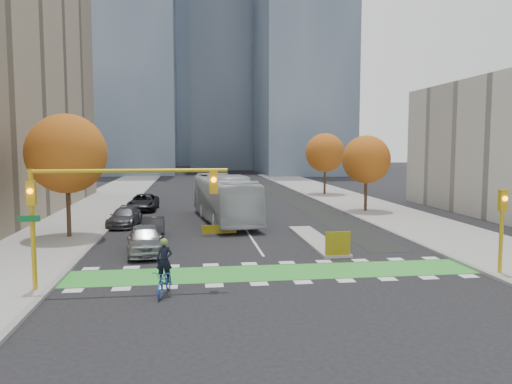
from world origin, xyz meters
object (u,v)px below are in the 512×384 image
object	(u,v)px
tree_east_far	(325,153)
tree_east_near	(366,160)
bus	(225,198)
parked_car_b	(153,228)
cyclist	(165,276)
parked_car_c	(125,217)
traffic_signal_west	(96,196)
traffic_signal_east	(502,219)
tree_west	(67,154)
hazard_board	(338,243)
parked_car_d	(144,202)
parked_car_a	(145,240)

from	to	relation	value
tree_east_far	tree_east_near	bearing A→B (deg)	-91.79
bus	parked_car_b	world-z (taller)	bus
cyclist	parked_car_c	xyz separation A→B (m)	(-3.91, 18.22, -0.08)
tree_east_near	traffic_signal_west	world-z (taller)	tree_east_near
traffic_signal_east	parked_car_b	size ratio (longest dim) A/B	0.98
tree_west	hazard_board	bearing A→B (deg)	-25.99
cyclist	tree_east_far	bearing A→B (deg)	77.53
cyclist	parked_car_d	size ratio (longest dim) A/B	0.43
tree_east_far	cyclist	size ratio (longest dim) A/B	3.22
tree_east_near	cyclist	size ratio (longest dim) A/B	2.98
cyclist	bus	size ratio (longest dim) A/B	0.18
tree_east_near	parked_car_b	distance (m)	21.66
tree_west	traffic_signal_east	size ratio (longest dim) A/B	2.01
tree_east_near	cyclist	bearing A→B (deg)	-126.02
traffic_signal_east	parked_car_a	size ratio (longest dim) A/B	0.84
parked_car_a	traffic_signal_east	bearing A→B (deg)	-28.56
tree_east_near	bus	distance (m)	14.10
traffic_signal_west	parked_car_c	size ratio (longest dim) A/B	1.74
parked_car_a	parked_car_b	distance (m)	5.00
tree_east_far	parked_car_d	world-z (taller)	tree_east_far
tree_east_far	parked_car_d	distance (m)	24.54
tree_west	traffic_signal_west	xyz separation A→B (m)	(4.07, -12.51, -1.58)
tree_east_near	parked_car_d	size ratio (longest dim) A/B	1.28
traffic_signal_east	cyclist	size ratio (longest dim) A/B	1.73
tree_east_near	parked_car_d	world-z (taller)	tree_east_near
cyclist	parked_car_d	world-z (taller)	cyclist
tree_west	parked_car_b	size ratio (longest dim) A/B	1.98
parked_car_b	tree_east_near	bearing A→B (deg)	27.38
traffic_signal_west	traffic_signal_east	distance (m)	18.48
cyclist	parked_car_a	world-z (taller)	cyclist
tree_east_far	parked_car_c	bearing A→B (deg)	-135.28
tree_west	cyclist	size ratio (longest dim) A/B	3.46
tree_east_near	traffic_signal_west	distance (m)	30.08
hazard_board	traffic_signal_east	distance (m)	8.26
tree_east_near	bus	size ratio (longest dim) A/B	0.52
parked_car_d	tree_east_far	bearing A→B (deg)	31.54
parked_car_b	parked_car_d	xyz separation A→B (m)	(-1.94, 14.49, 0.08)
traffic_signal_east	parked_car_a	distance (m)	18.58
hazard_board	parked_car_c	distance (m)	18.04
parked_car_c	tree_east_far	bearing A→B (deg)	50.88
traffic_signal_west	bus	xyz separation A→B (m)	(6.67, 18.75, -2.14)
tree_east_near	parked_car_b	world-z (taller)	tree_east_near
traffic_signal_west	parked_car_c	world-z (taller)	traffic_signal_west
parked_car_d	parked_car_b	bearing A→B (deg)	-80.58
traffic_signal_west	tree_east_far	bearing A→B (deg)	62.05
parked_car_b	parked_car_c	world-z (taller)	parked_car_c
tree_west	parked_car_a	bearing A→B (deg)	-45.29
tree_west	parked_car_b	world-z (taller)	tree_west
bus	parked_car_d	distance (m)	10.65
traffic_signal_east	bus	xyz separation A→B (m)	(-11.76, 18.75, -0.84)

